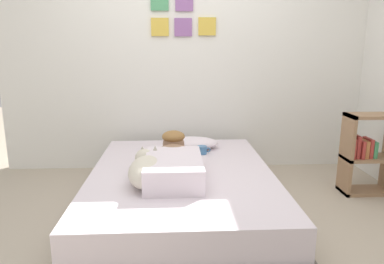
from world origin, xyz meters
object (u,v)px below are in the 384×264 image
bed (182,192)px  bookshelf (367,153)px  dog (146,170)px  coffee_cup (202,150)px  person_lying (174,162)px  pillow (192,143)px  cell_phone (163,165)px

bed → bookshelf: (1.71, 0.32, 0.21)m
dog → coffee_cup: bearing=57.2°
dog → coffee_cup: dog is taller
bed → coffee_cup: size_ratio=16.44×
dog → bookshelf: (1.98, 0.58, -0.08)m
dog → person_lying: bearing=40.3°
person_lying → dog: size_ratio=1.60×
pillow → cell_phone: (-0.27, -0.51, -0.05)m
pillow → bookshelf: bookshelf is taller
bed → coffee_cup: coffee_cup is taller
dog → cell_phone: size_ratio=4.11×
person_lying → cell_phone: 0.27m
bookshelf → bed: bearing=-169.4°
pillow → dog: dog is taller
coffee_cup → bookshelf: bearing=-5.6°
person_lying → dog: 0.26m
person_lying → cell_phone: bearing=111.3°
pillow → coffee_cup: bearing=-65.1°
bed → dog: size_ratio=3.57×
bed → pillow: (0.12, 0.66, 0.24)m
person_lying → dog: person_lying is taller
person_lying → cell_phone: size_ratio=6.57×
bookshelf → dog: bearing=-163.7°
bed → person_lying: person_lying is taller
person_lying → coffee_cup: person_lying is taller
coffee_cup → cell_phone: coffee_cup is taller
bed → person_lying: size_ratio=2.23×
dog → pillow: bearing=67.6°
coffee_cup → bookshelf: (1.51, -0.15, -0.01)m
pillow → coffee_cup: size_ratio=4.16×
person_lying → cell_phone: (-0.09, 0.24, -0.10)m
bed → cell_phone: cell_phone is taller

